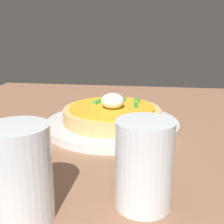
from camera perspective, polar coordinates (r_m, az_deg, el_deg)
dining_table at (r=65.00cm, az=-5.29°, el=-4.34°), size 90.51×78.72×2.99cm
plate at (r=64.39cm, az=0.00°, el=-2.34°), size 28.07×28.07×1.49cm
pizza at (r=63.58cm, az=0.01°, el=-0.25°), size 20.41×20.41×6.33cm
cup_near at (r=35.71cm, az=-16.15°, el=-11.58°), size 7.09×7.09×11.16cm
cup_far at (r=36.86cm, az=6.02°, el=-10.22°), size 6.95×6.95×10.85cm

